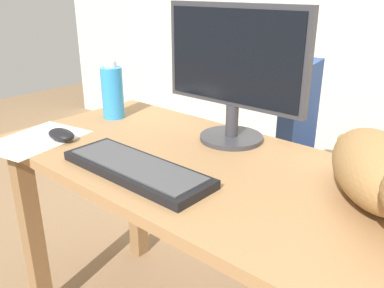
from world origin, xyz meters
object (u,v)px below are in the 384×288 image
Objects in this scene: office_chair at (325,199)px; keyboard at (136,169)px; computer_mouse at (61,135)px; water_bottle at (113,92)px; monitor at (234,69)px; cat at (379,170)px.

keyboard is (-0.21, -0.79, 0.34)m from office_chair.
computer_mouse is 0.52× the size of water_bottle.
office_chair is 1.89× the size of monitor.
keyboard is 0.36m from computer_mouse.
water_bottle is (-0.63, -0.52, 0.43)m from office_chair.
monitor is at bearing 83.69° from keyboard.
office_chair is 1.71× the size of cat.
computer_mouse is 0.28m from water_bottle.
cat is 0.95m from water_bottle.
computer_mouse is at bearing -164.34° from cat.
water_bottle is (-0.47, -0.10, -0.13)m from monitor.
cat is 0.92m from computer_mouse.
water_bottle is at bearing -168.53° from monitor.
office_chair is at bearing 53.92° from computer_mouse.
cat is at bearing -12.84° from monitor.
office_chair is at bearing 75.36° from keyboard.
cat is at bearing 26.06° from keyboard.
cat is 2.52× the size of water_bottle.
water_bottle reaches higher than cat.
monitor is 0.58m from computer_mouse.
monitor reaches higher than office_chair.
cat is (0.52, 0.25, 0.07)m from keyboard.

